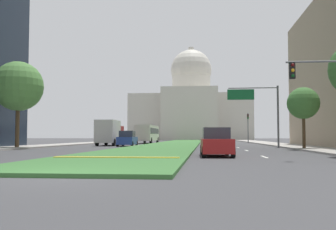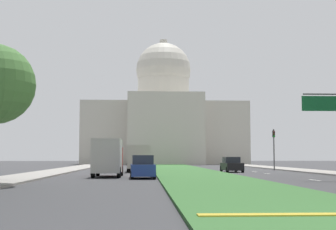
# 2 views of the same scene
# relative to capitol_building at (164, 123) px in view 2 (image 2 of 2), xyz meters

# --- Properties ---
(ground_plane) EXTENTS (260.00, 260.00, 0.00)m
(ground_plane) POSITION_rel_capitol_building_xyz_m (0.00, -54.39, -9.67)
(ground_plane) COLOR #3D3D3F
(grass_median) EXTENTS (7.16, 99.41, 0.14)m
(grass_median) POSITION_rel_capitol_building_xyz_m (0.00, -59.91, -9.60)
(grass_median) COLOR #386B33
(grass_median) RESTS_ON ground_plane
(median_curb_nose) EXTENTS (6.45, 0.50, 0.04)m
(median_curb_nose) POSITION_rel_capitol_building_xyz_m (0.00, -101.45, -9.51)
(median_curb_nose) COLOR gold
(median_curb_nose) RESTS_ON grass_median
(lane_dashes_right) EXTENTS (0.16, 61.95, 0.01)m
(lane_dashes_right) POSITION_rel_capitol_building_xyz_m (7.98, -68.29, -9.66)
(lane_dashes_right) COLOR silver
(lane_dashes_right) RESTS_ON ground_plane
(sidewalk_left) EXTENTS (4.00, 99.41, 0.15)m
(sidewalk_left) POSITION_rel_capitol_building_xyz_m (-14.37, -65.43, -9.59)
(sidewalk_left) COLOR #9E9991
(sidewalk_left) RESTS_ON ground_plane
(sidewalk_right) EXTENTS (4.00, 99.41, 0.15)m
(sidewalk_right) POSITION_rel_capitol_building_xyz_m (14.37, -65.43, -9.59)
(sidewalk_right) COLOR #9E9991
(sidewalk_right) RESTS_ON ground_plane
(capitol_building) EXTENTS (36.52, 28.01, 29.79)m
(capitol_building) POSITION_rel_capitol_building_xyz_m (0.00, 0.00, 0.00)
(capitol_building) COLOR beige
(capitol_building) RESTS_ON ground_plane
(traffic_light_far_right) EXTENTS (0.28, 0.35, 5.20)m
(traffic_light_far_right) POSITION_rel_capitol_building_xyz_m (11.87, -53.50, -6.35)
(traffic_light_far_right) COLOR #515456
(traffic_light_far_right) RESTS_ON ground_plane
(sedan_midblock) EXTENTS (2.08, 4.63, 1.84)m
(sedan_midblock) POSITION_rel_capitol_building_xyz_m (-4.77, -75.84, -8.81)
(sedan_midblock) COLOR navy
(sedan_midblock) RESTS_ON ground_plane
(sedan_distant) EXTENTS (2.03, 4.30, 1.68)m
(sedan_distant) POSITION_rel_capitol_building_xyz_m (5.07, -60.90, -8.88)
(sedan_distant) COLOR black
(sedan_distant) RESTS_ON ground_plane
(box_truck_delivery) EXTENTS (2.40, 6.40, 3.20)m
(box_truck_delivery) POSITION_rel_capitol_building_xyz_m (-7.73, -72.79, -7.99)
(box_truck_delivery) COLOR maroon
(box_truck_delivery) RESTS_ON ground_plane
(city_bus) EXTENTS (2.62, 11.00, 2.95)m
(city_bus) POSITION_rel_capitol_building_xyz_m (-5.16, -57.66, -7.90)
(city_bus) COLOR beige
(city_bus) RESTS_ON ground_plane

